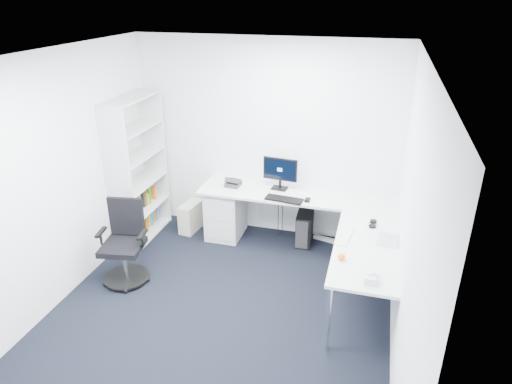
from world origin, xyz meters
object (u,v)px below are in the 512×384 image
(task_chair, at_px, (122,245))
(laptop, at_px, (389,232))
(l_desk, at_px, (293,232))
(monitor, at_px, (280,173))
(bookshelf, at_px, (137,170))

(task_chair, bearing_deg, laptop, -1.20)
(task_chair, bearing_deg, l_desk, 20.09)
(task_chair, xyz_separation_m, monitor, (1.55, 1.45, 0.50))
(bookshelf, bearing_deg, l_desk, -1.32)
(bookshelf, distance_m, task_chair, 1.23)
(task_chair, bearing_deg, monitor, 33.88)
(monitor, bearing_deg, task_chair, -131.05)
(l_desk, height_order, bookshelf, bookshelf)
(laptop, bearing_deg, l_desk, 157.86)
(monitor, xyz_separation_m, laptop, (1.41, -1.03, -0.11))
(bookshelf, distance_m, laptop, 3.37)
(l_desk, distance_m, monitor, 0.79)
(task_chair, height_order, laptop, laptop)
(l_desk, height_order, task_chair, task_chair)
(l_desk, distance_m, bookshelf, 2.26)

